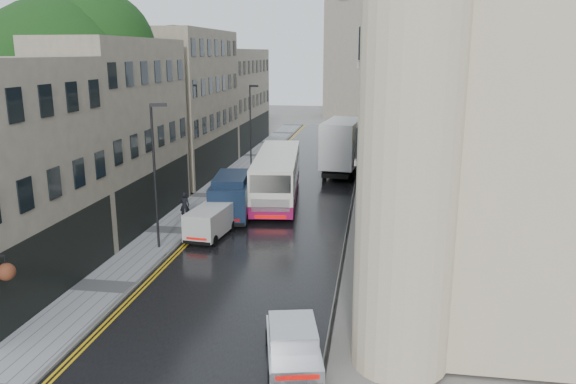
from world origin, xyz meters
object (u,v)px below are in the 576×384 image
(white_lorry, at_px, (325,150))
(white_van, at_px, (188,228))
(silver_hatchback, at_px, (271,367))
(lamp_post_far, at_px, (250,129))
(tree_near, at_px, (62,111))
(navy_van, at_px, (211,203))
(tree_far, at_px, (152,103))
(pedestrian, at_px, (185,206))
(lamp_post_near, at_px, (155,178))
(cream_bus, at_px, (254,188))

(white_lorry, relative_size, white_van, 2.28)
(silver_hatchback, relative_size, lamp_post_far, 0.52)
(tree_near, bearing_deg, navy_van, 4.41)
(tree_far, bearing_deg, silver_hatchback, -61.96)
(navy_van, bearing_deg, white_van, -103.28)
(pedestrian, bearing_deg, lamp_post_near, 74.48)
(tree_far, distance_m, cream_bus, 14.50)
(tree_far, xyz_separation_m, pedestrian, (6.50, -11.50, -5.25))
(cream_bus, relative_size, white_lorry, 1.36)
(cream_bus, bearing_deg, white_lorry, 66.15)
(tree_near, bearing_deg, lamp_post_far, 65.04)
(cream_bus, relative_size, silver_hatchback, 3.15)
(white_lorry, bearing_deg, lamp_post_far, 174.96)
(silver_hatchback, bearing_deg, tree_near, 122.51)
(tree_far, bearing_deg, tree_near, -91.32)
(white_lorry, height_order, lamp_post_far, lamp_post_far)
(tree_far, relative_size, silver_hatchback, 3.20)
(pedestrian, xyz_separation_m, lamp_post_far, (0.91, 15.08, 2.86))
(tree_far, height_order, white_van, tree_far)
(white_lorry, distance_m, pedestrian, 15.72)
(tree_near, distance_m, white_lorry, 21.41)
(white_van, bearing_deg, pedestrian, 117.63)
(tree_far, xyz_separation_m, cream_bus, (10.43, -9.00, -4.54))
(cream_bus, bearing_deg, navy_van, -126.59)
(tree_near, height_order, lamp_post_near, tree_near)
(white_van, relative_size, lamp_post_far, 0.53)
(tree_near, xyz_separation_m, pedestrian, (6.80, 1.50, -5.97))
(tree_near, relative_size, tree_far, 1.11)
(white_van, bearing_deg, cream_bus, 77.12)
(lamp_post_near, bearing_deg, navy_van, 53.31)
(tree_near, xyz_separation_m, white_van, (8.40, -2.63, -6.03))
(tree_near, relative_size, silver_hatchback, 3.57)
(white_lorry, bearing_deg, pedestrian, -112.29)
(cream_bus, distance_m, lamp_post_near, 8.84)
(tree_far, distance_m, white_lorry, 14.72)
(tree_near, xyz_separation_m, lamp_post_far, (7.71, 16.58, -3.10))
(cream_bus, relative_size, navy_van, 2.14)
(silver_hatchback, xyz_separation_m, lamp_post_near, (-8.34, 11.74, 3.19))
(silver_hatchback, bearing_deg, navy_van, 100.10)
(tree_near, relative_size, lamp_post_far, 1.87)
(tree_near, distance_m, lamp_post_near, 8.62)
(tree_far, height_order, pedestrian, tree_far)
(lamp_post_near, xyz_separation_m, lamp_post_far, (0.57, 20.34, -0.10))
(pedestrian, height_order, lamp_post_far, lamp_post_far)
(cream_bus, bearing_deg, tree_near, -165.57)
(pedestrian, xyz_separation_m, lamp_post_near, (0.34, -5.26, 2.96))
(tree_near, bearing_deg, tree_far, 88.68)
(cream_bus, height_order, lamp_post_near, lamp_post_near)
(white_van, bearing_deg, tree_near, 169.12)
(cream_bus, relative_size, lamp_post_far, 1.65)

